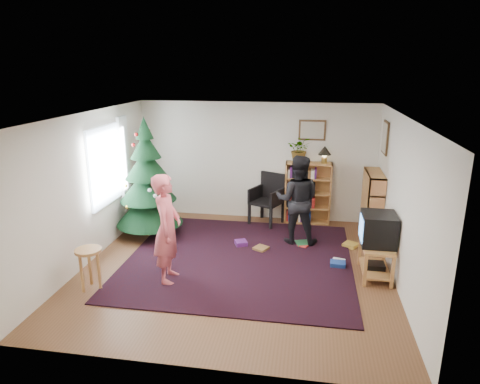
% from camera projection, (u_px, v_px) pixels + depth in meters
% --- Properties ---
extents(floor, '(5.00, 5.00, 0.00)m').
position_uv_depth(floor, '(236.00, 267.00, 7.11)').
color(floor, brown).
rests_on(floor, ground).
extents(ceiling, '(5.00, 5.00, 0.00)m').
position_uv_depth(ceiling, '(236.00, 116.00, 6.39)').
color(ceiling, white).
rests_on(ceiling, wall_back).
extents(wall_back, '(5.00, 0.02, 2.50)m').
position_uv_depth(wall_back, '(256.00, 161.00, 9.11)').
color(wall_back, silver).
rests_on(wall_back, floor).
extents(wall_front, '(5.00, 0.02, 2.50)m').
position_uv_depth(wall_front, '(195.00, 266.00, 4.39)').
color(wall_front, silver).
rests_on(wall_front, floor).
extents(wall_left, '(0.02, 5.00, 2.50)m').
position_uv_depth(wall_left, '(89.00, 188.00, 7.14)').
color(wall_left, silver).
rests_on(wall_left, floor).
extents(wall_right, '(0.02, 5.00, 2.50)m').
position_uv_depth(wall_right, '(401.00, 203.00, 6.36)').
color(wall_right, silver).
rests_on(wall_right, floor).
extents(rug, '(3.80, 3.60, 0.02)m').
position_uv_depth(rug, '(239.00, 259.00, 7.39)').
color(rug, black).
rests_on(rug, floor).
extents(window_pane, '(0.04, 1.20, 1.40)m').
position_uv_depth(window_pane, '(106.00, 166.00, 7.63)').
color(window_pane, silver).
rests_on(window_pane, wall_left).
extents(curtain, '(0.06, 0.35, 1.60)m').
position_uv_depth(curtain, '(124.00, 158.00, 8.29)').
color(curtain, white).
rests_on(curtain, wall_left).
extents(picture_back, '(0.55, 0.03, 0.42)m').
position_uv_depth(picture_back, '(312.00, 130.00, 8.71)').
color(picture_back, '#4C3319').
rests_on(picture_back, wall_back).
extents(picture_right, '(0.03, 0.50, 0.60)m').
position_uv_depth(picture_right, '(385.00, 138.00, 7.82)').
color(picture_right, '#4C3319').
rests_on(picture_right, wall_right).
extents(christmas_tree, '(1.28, 1.28, 2.33)m').
position_uv_depth(christmas_tree, '(148.00, 188.00, 8.20)').
color(christmas_tree, '#3F2816').
rests_on(christmas_tree, rug).
extents(bookshelf_back, '(0.95, 0.30, 1.30)m').
position_uv_depth(bookshelf_back, '(308.00, 192.00, 8.96)').
color(bookshelf_back, '#B67141').
rests_on(bookshelf_back, floor).
extents(bookshelf_right, '(0.30, 0.95, 1.30)m').
position_uv_depth(bookshelf_right, '(372.00, 205.00, 8.16)').
color(bookshelf_right, '#B67141').
rests_on(bookshelf_right, floor).
extents(tv_stand, '(0.46, 0.82, 0.55)m').
position_uv_depth(tv_stand, '(376.00, 257.00, 6.74)').
color(tv_stand, '#B67141').
rests_on(tv_stand, floor).
extents(crt_tv, '(0.52, 0.56, 0.49)m').
position_uv_depth(crt_tv, '(378.00, 229.00, 6.60)').
color(crt_tv, black).
rests_on(crt_tv, tv_stand).
extents(armchair, '(0.77, 0.79, 1.06)m').
position_uv_depth(armchair, '(267.00, 196.00, 9.02)').
color(armchair, black).
rests_on(armchair, rug).
extents(stool, '(0.38, 0.38, 0.64)m').
position_uv_depth(stool, '(89.00, 258.00, 6.29)').
color(stool, '#B67141').
rests_on(stool, floor).
extents(person_standing, '(0.47, 0.66, 1.70)m').
position_uv_depth(person_standing, '(167.00, 229.00, 6.45)').
color(person_standing, '#D5555E').
rests_on(person_standing, rug).
extents(person_by_chair, '(0.84, 0.67, 1.67)m').
position_uv_depth(person_by_chair, '(297.00, 200.00, 7.88)').
color(person_by_chair, black).
rests_on(person_by_chair, rug).
extents(potted_plant, '(0.50, 0.44, 0.54)m').
position_uv_depth(potted_plant, '(300.00, 149.00, 8.73)').
color(potted_plant, gray).
rests_on(potted_plant, bookshelf_back).
extents(table_lamp, '(0.27, 0.27, 0.36)m').
position_uv_depth(table_lamp, '(325.00, 152.00, 8.66)').
color(table_lamp, '#A57F33').
rests_on(table_lamp, bookshelf_back).
extents(floor_clutter, '(2.20, 1.08, 0.08)m').
position_uv_depth(floor_clutter, '(304.00, 249.00, 7.69)').
color(floor_clutter, '#A51E19').
rests_on(floor_clutter, rug).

